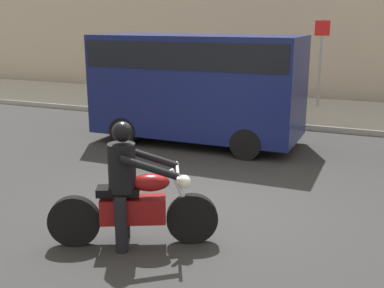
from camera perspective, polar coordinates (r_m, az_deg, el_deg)
The scene contains 5 objects.
ground_plane at distance 7.29m, azimuth 0.23°, elevation -7.49°, with size 80.00×80.00×0.00m, color #292929.
sidewalk_slab at distance 14.71m, azimuth 12.33°, elevation 3.95°, with size 40.00×4.40×0.14m, color #99968E.
motorcycle_with_rider_black_leather at distance 5.93m, azimuth -7.30°, elevation -6.25°, with size 1.97×1.09×1.60m.
parked_van_navy at distance 10.68m, azimuth 0.64°, elevation 7.53°, with size 4.61×1.96×2.44m.
street_sign_post at distance 14.93m, azimuth 15.30°, elevation 10.34°, with size 0.44×0.08×2.62m.
Camera 1 is at (2.59, -6.22, 2.77)m, focal length 44.11 mm.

